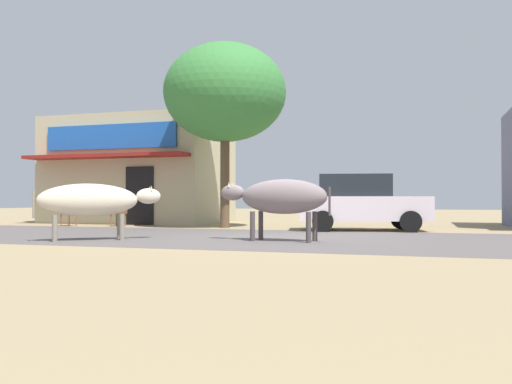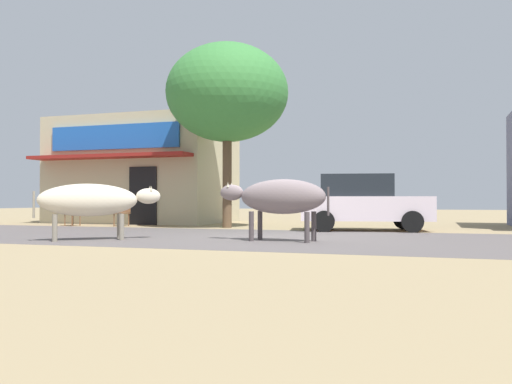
# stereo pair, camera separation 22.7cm
# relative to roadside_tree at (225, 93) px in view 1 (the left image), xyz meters

# --- Properties ---
(ground) EXTENTS (80.00, 80.00, 0.00)m
(ground) POSITION_rel_roadside_tree_xyz_m (2.76, -4.06, -4.36)
(ground) COLOR #99845E
(asphalt_road) EXTENTS (72.00, 6.49, 0.00)m
(asphalt_road) POSITION_rel_roadside_tree_xyz_m (2.76, -4.06, -4.36)
(asphalt_road) COLOR #5B5453
(asphalt_road) RESTS_ON ground
(storefront_left_cafe) EXTENTS (6.68, 5.22, 4.13)m
(storefront_left_cafe) POSITION_rel_roadside_tree_xyz_m (-4.81, 3.05, -2.29)
(storefront_left_cafe) COLOR #BAAE8A
(storefront_left_cafe) RESTS_ON ground
(roadside_tree) EXTENTS (3.97, 3.97, 5.97)m
(roadside_tree) POSITION_rel_roadside_tree_xyz_m (0.00, 0.00, 0.00)
(roadside_tree) COLOR brown
(roadside_tree) RESTS_ON ground
(parked_hatchback_car) EXTENTS (3.96, 2.41, 1.64)m
(parked_hatchback_car) POSITION_rel_roadside_tree_xyz_m (4.36, -0.23, -3.52)
(parked_hatchback_car) COLOR silver
(parked_hatchback_car) RESTS_ON ground
(cow_near_brown) EXTENTS (2.39, 2.04, 1.26)m
(cow_near_brown) POSITION_rel_roadside_tree_xyz_m (-0.96, -5.91, -3.48)
(cow_near_brown) COLOR beige
(cow_near_brown) RESTS_ON ground
(cow_far_dark) EXTENTS (2.55, 0.86, 1.35)m
(cow_far_dark) POSITION_rel_roadside_tree_xyz_m (3.13, -4.87, -3.40)
(cow_far_dark) COLOR slate
(cow_far_dark) RESTS_ON ground
(cafe_chair_near_tree) EXTENTS (0.52, 0.52, 0.92)m
(cafe_chair_near_tree) POSITION_rel_roadside_tree_xyz_m (-5.60, -0.54, -3.85)
(cafe_chair_near_tree) COLOR brown
(cafe_chair_near_tree) RESTS_ON ground
(cafe_chair_by_doorway) EXTENTS (0.45, 0.45, 0.92)m
(cafe_chair_by_doorway) POSITION_rel_roadside_tree_xyz_m (-3.77, -0.17, -3.85)
(cafe_chair_by_doorway) COLOR brown
(cafe_chair_by_doorway) RESTS_ON ground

